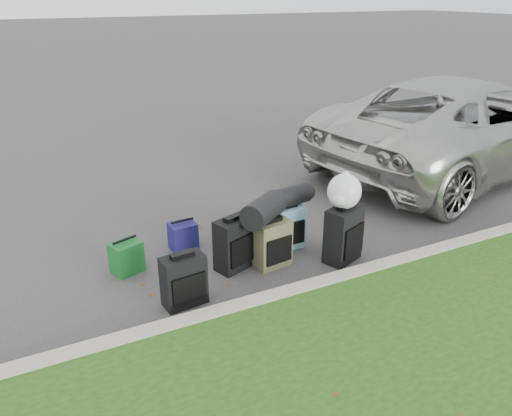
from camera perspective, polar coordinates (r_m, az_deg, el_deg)
name	(u,v)px	position (r m, az deg, el deg)	size (l,w,h in m)	color
ground	(271,253)	(6.16, 1.67, -5.20)	(120.00, 120.00, 0.00)	#383535
curb	(315,288)	(5.38, 6.74, -9.07)	(120.00, 0.18, 0.15)	#9E937F
suv	(464,125)	(9.53, 22.67, 8.78)	(2.70, 5.85, 1.63)	#B7B7B2
suitcase_small_black	(184,281)	(5.15, -8.25, -8.22)	(0.44, 0.24, 0.54)	black
suitcase_large_black_left	(234,244)	(5.71, -2.55, -4.15)	(0.43, 0.26, 0.61)	black
suitcase_olive	(272,244)	(5.77, 1.85, -4.10)	(0.41, 0.26, 0.57)	#443F29
suitcase_teal	(288,227)	(6.20, 3.69, -2.21)	(0.38, 0.23, 0.54)	teal
suitcase_large_black_right	(343,235)	(5.95, 9.95, -3.01)	(0.45, 0.27, 0.67)	black
tote_green	(127,257)	(5.88, -14.58, -5.46)	(0.32, 0.26, 0.37)	#156123
tote_navy	(183,236)	(6.26, -8.34, -3.19)	(0.32, 0.25, 0.34)	navy
duffel_left	(263,210)	(5.57, 0.86, -0.23)	(0.30, 0.30, 0.56)	black
duffel_right	(293,196)	(6.11, 4.22, 1.43)	(0.25, 0.25, 0.44)	black
trash_bag	(344,191)	(5.75, 10.07, 1.89)	(0.40, 0.40, 0.40)	white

